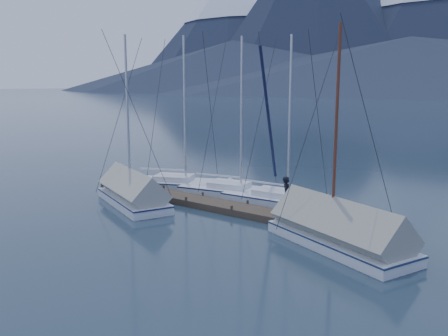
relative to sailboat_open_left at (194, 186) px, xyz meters
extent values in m
plane|color=#162533|center=(4.45, -4.80, -0.18)|extent=(1000.00, 1000.00, 0.00)
cone|color=#475675|center=(-255.55, 415.20, 64.82)|extent=(308.00, 308.00, 130.00)
cone|color=#475675|center=(-105.55, 435.20, 74.82)|extent=(352.00, 352.00, 150.00)
cone|color=#192133|center=(-215.55, 295.20, 47.32)|extent=(209.00, 209.00, 95.00)
cone|color=#192133|center=(-135.55, 280.20, 57.32)|extent=(190.00, 190.00, 115.00)
cone|color=#192133|center=(-60.55, 290.20, 44.82)|extent=(171.00, 171.00, 90.00)
cone|color=#192133|center=(-175.55, 245.20, 17.32)|extent=(364.00, 364.00, 35.00)
cone|color=#192133|center=(-55.55, 235.20, 14.82)|extent=(416.00, 416.00, 30.00)
cube|color=#382D23|center=(4.45, -2.80, -0.01)|extent=(18.00, 1.50, 0.34)
cube|color=black|center=(-1.55, -2.80, -0.23)|extent=(3.00, 1.30, 0.30)
cube|color=black|center=(4.45, -2.80, -0.23)|extent=(3.00, 1.30, 0.30)
cube|color=black|center=(10.45, -2.80, -0.23)|extent=(3.00, 1.30, 0.30)
cylinder|color=#382D23|center=(-3.55, -2.10, 0.17)|extent=(0.12, 0.12, 0.35)
cylinder|color=#382D23|center=(-3.55, -3.50, 0.17)|extent=(0.12, 0.12, 0.35)
cylinder|color=#382D23|center=(-0.55, -2.10, 0.17)|extent=(0.12, 0.12, 0.35)
cylinder|color=#382D23|center=(-0.55, -3.50, 0.17)|extent=(0.12, 0.12, 0.35)
cylinder|color=#382D23|center=(2.45, -2.10, 0.17)|extent=(0.12, 0.12, 0.35)
cylinder|color=#382D23|center=(2.45, -3.50, 0.17)|extent=(0.12, 0.12, 0.35)
cylinder|color=#382D23|center=(5.45, -2.10, 0.17)|extent=(0.12, 0.12, 0.35)
cylinder|color=#382D23|center=(5.45, -3.50, 0.17)|extent=(0.12, 0.12, 0.35)
cylinder|color=#382D23|center=(8.45, -2.10, 0.17)|extent=(0.12, 0.12, 0.35)
cylinder|color=#382D23|center=(8.45, -3.50, 0.17)|extent=(0.12, 0.12, 0.35)
cylinder|color=#382D23|center=(11.45, -2.10, 0.17)|extent=(0.12, 0.12, 0.35)
cylinder|color=#382D23|center=(11.45, -3.50, 0.17)|extent=(0.12, 0.12, 0.35)
cube|color=silver|center=(-0.90, -0.39, -0.05)|extent=(6.89, 4.62, 0.72)
cube|color=silver|center=(-0.90, -0.39, -0.38)|extent=(5.60, 3.32, 0.33)
cube|color=#182F4A|center=(-0.90, -0.39, 0.26)|extent=(6.96, 4.66, 0.07)
cone|color=silver|center=(2.57, 1.11, -0.05)|extent=(1.94, 2.40, 2.10)
cube|color=silver|center=(-1.20, -0.52, 0.48)|extent=(2.72, 2.32, 0.33)
cylinder|color=#B2B7BF|center=(-0.49, -0.21, 4.69)|extent=(0.13, 0.13, 8.75)
cylinder|color=#B2B7BF|center=(-1.90, -0.82, 0.97)|extent=(2.75, 1.26, 0.10)
cylinder|color=#26262B|center=(1.01, 0.44, 4.69)|extent=(1.34, 3.04, 8.76)
cube|color=white|center=(3.06, 0.02, -0.05)|extent=(6.69, 3.36, 0.70)
cube|color=white|center=(3.06, 0.02, -0.37)|extent=(5.56, 2.23, 0.32)
cube|color=#171E47|center=(3.06, 0.02, 0.25)|extent=(6.76, 3.39, 0.06)
cone|color=white|center=(6.67, 0.75, -0.05)|extent=(1.55, 2.24, 2.05)
cube|color=white|center=(2.75, -0.04, 0.46)|extent=(2.49, 1.91, 0.32)
cylinder|color=#B2B7BF|center=(3.48, 0.11, 4.57)|extent=(0.13, 0.13, 8.53)
cylinder|color=#B2B7BF|center=(2.01, -0.19, 0.94)|extent=(2.84, 0.66, 0.10)
cylinder|color=#26262B|center=(5.05, 0.42, 4.57)|extent=(0.66, 3.16, 8.54)
cube|color=white|center=(6.26, -0.13, -0.05)|extent=(6.43, 2.50, 0.69)
cube|color=white|center=(6.26, -0.13, -0.37)|extent=(5.43, 1.49, 0.32)
cube|color=#19284D|center=(6.26, -0.13, 0.24)|extent=(6.50, 2.52, 0.06)
cone|color=white|center=(9.88, 0.10, -0.05)|extent=(1.28, 2.09, 2.02)
cube|color=white|center=(5.94, -0.15, 0.45)|extent=(2.30, 1.61, 0.32)
cylinder|color=#B2B7BF|center=(6.68, -0.10, 4.50)|extent=(0.13, 0.13, 8.41)
cylinder|color=#B2B7BF|center=(5.21, -0.20, 0.93)|extent=(2.84, 0.27, 0.09)
cylinder|color=#26262B|center=(8.25, 0.00, 4.50)|extent=(0.23, 3.17, 8.42)
cube|color=white|center=(11.56, -4.60, -0.05)|extent=(6.77, 4.48, 0.68)
cube|color=white|center=(11.56, -4.60, -0.36)|extent=(5.51, 3.18, 0.31)
cube|color=#1A2B4E|center=(11.56, -4.60, 0.23)|extent=(6.84, 4.52, 0.06)
cone|color=white|center=(8.16, -3.24, -0.05)|extent=(1.86, 2.44, 2.18)
cylinder|color=#592819|center=(11.17, -4.44, 4.41)|extent=(0.12, 0.12, 8.24)
cylinder|color=#592819|center=(12.51, -4.98, 0.90)|extent=(2.70, 1.15, 0.09)
cylinder|color=#26262B|center=(9.69, -3.85, 4.41)|extent=(1.22, 3.00, 8.25)
cube|color=gray|center=(11.56, -4.60, 0.70)|extent=(6.49, 4.40, 2.31)
cube|color=white|center=(-0.04, -4.95, -0.05)|extent=(6.28, 4.22, 0.70)
cube|color=white|center=(-0.04, -4.95, -0.37)|extent=(5.10, 3.00, 0.32)
cube|color=#191D4C|center=(-0.04, -4.95, 0.24)|extent=(6.35, 4.26, 0.06)
cone|color=white|center=(-3.22, -3.64, -0.05)|extent=(1.85, 2.32, 2.03)
cylinder|color=#B2B7BF|center=(-0.43, -4.79, 4.53)|extent=(0.13, 0.13, 8.46)
cylinder|color=#B2B7BF|center=(0.94, -5.36, 0.93)|extent=(2.50, 1.11, 0.10)
cylinder|color=#26262B|center=(-1.80, -4.22, 4.53)|extent=(1.16, 2.77, 8.47)
cube|color=#9E9E94|center=(-0.04, -4.95, 0.72)|extent=(6.02, 4.14, 2.15)
imported|color=black|center=(7.89, -2.37, 1.04)|extent=(0.60, 0.74, 1.76)
camera|label=1|loc=(18.79, -21.74, 6.29)|focal=38.00mm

